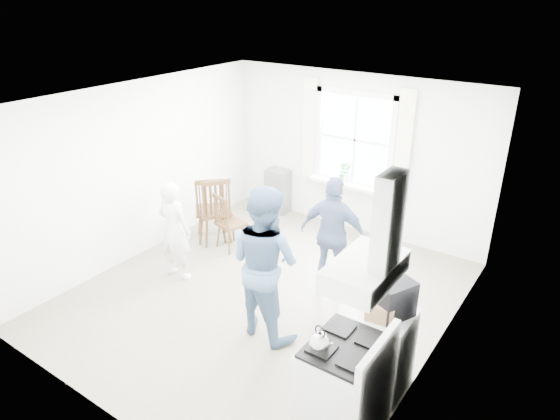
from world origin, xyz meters
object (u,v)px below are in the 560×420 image
object	(u,v)px
stereo_stack	(389,295)
person_left	(175,230)
person_right	(333,234)
low_cabinet	(383,350)
windsor_chair_b	(225,217)
person_mid	(265,262)
gas_stove	(344,387)
windsor_chair_c	(216,204)
windsor_chair_a	(210,203)

from	to	relation	value
stereo_stack	person_left	xyz separation A→B (m)	(-3.25, 0.32, -0.37)
stereo_stack	person_right	world-z (taller)	person_right
low_cabinet	windsor_chair_b	world-z (taller)	windsor_chair_b
low_cabinet	windsor_chair_b	size ratio (longest dim) A/B	0.97
person_left	person_mid	xyz separation A→B (m)	(1.75, -0.28, 0.21)
gas_stove	person_left	distance (m)	3.37
person_right	stereo_stack	bearing A→B (deg)	127.74
low_cabinet	person_mid	xyz separation A→B (m)	(-1.52, 0.07, 0.48)
windsor_chair_b	person_mid	bearing A→B (deg)	-36.63
stereo_stack	person_right	xyz separation A→B (m)	(-1.33, 1.33, -0.29)
gas_stove	stereo_stack	size ratio (longest dim) A/B	2.14
gas_stove	stereo_stack	distance (m)	0.95
gas_stove	person_mid	xyz separation A→B (m)	(-1.45, 0.77, 0.44)
low_cabinet	person_left	world-z (taller)	person_left
low_cabinet	windsor_chair_c	xyz separation A→B (m)	(-3.45, 1.40, 0.23)
windsor_chair_c	person_mid	bearing A→B (deg)	-34.54
low_cabinet	windsor_chair_b	xyz separation A→B (m)	(-3.21, 1.32, 0.12)
windsor_chair_a	windsor_chair_b	world-z (taller)	windsor_chair_a
gas_stove	windsor_chair_c	size ratio (longest dim) A/B	1.00
windsor_chair_a	person_right	distance (m)	2.22
gas_stove	person_left	bearing A→B (deg)	161.84
low_cabinet	stereo_stack	size ratio (longest dim) A/B	1.72
windsor_chair_c	person_mid	xyz separation A→B (m)	(1.93, -1.33, 0.25)
low_cabinet	person_right	bearing A→B (deg)	134.73
gas_stove	windsor_chair_b	distance (m)	3.73
windsor_chair_c	person_left	world-z (taller)	person_left
low_cabinet	windsor_chair_a	xyz separation A→B (m)	(-3.56, 1.40, 0.22)
low_cabinet	stereo_stack	xyz separation A→B (m)	(-0.01, 0.03, 0.63)
stereo_stack	person_mid	size ratio (longest dim) A/B	0.28
person_right	gas_stove	bearing A→B (deg)	114.41
gas_stove	person_right	world-z (taller)	person_right
person_mid	windsor_chair_c	bearing A→B (deg)	-26.91
gas_stove	low_cabinet	bearing A→B (deg)	84.32
windsor_chair_c	gas_stove	bearing A→B (deg)	-31.81
person_left	gas_stove	bearing A→B (deg)	158.43
stereo_stack	windsor_chair_c	size ratio (longest dim) A/B	0.47
stereo_stack	person_mid	xyz separation A→B (m)	(-1.51, 0.03, -0.15)
stereo_stack	person_right	size ratio (longest dim) A/B	0.33
windsor_chair_c	person_right	bearing A→B (deg)	-1.10
windsor_chair_b	windsor_chair_c	xyz separation A→B (m)	(-0.25, 0.08, 0.12)
windsor_chair_a	person_mid	distance (m)	2.45
low_cabinet	person_left	distance (m)	3.30
windsor_chair_b	stereo_stack	bearing A→B (deg)	-21.98
windsor_chair_b	person_left	world-z (taller)	person_left
gas_stove	stereo_stack	bearing A→B (deg)	85.71
windsor_chair_b	person_left	bearing A→B (deg)	-93.69
gas_stove	windsor_chair_c	world-z (taller)	gas_stove
stereo_stack	windsor_chair_c	xyz separation A→B (m)	(-3.44, 1.37, -0.40)
windsor_chair_a	person_left	xyz separation A→B (m)	(0.30, -1.05, 0.04)
low_cabinet	windsor_chair_a	size ratio (longest dim) A/B	0.81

